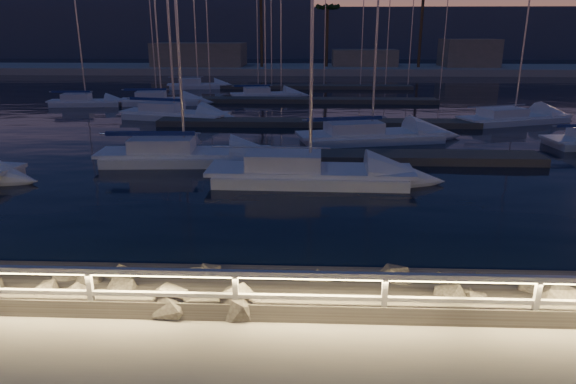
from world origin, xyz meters
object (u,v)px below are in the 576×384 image
Objects in this scene: sailboat_f at (180,154)px; sailboat_l at (511,117)px; sailboat_m at (196,85)px; sailboat_b at (304,172)px; sailboat_e at (159,100)px; sailboat_j at (172,113)px; sailboat_c at (368,134)px; sailboat_n at (264,94)px; guard_rail at (331,285)px; sailboat_i at (84,101)px.

sailboat_f is 24.08m from sailboat_l.
sailboat_b is at bearing -81.67° from sailboat_m.
sailboat_e is 8.33m from sailboat_j.
sailboat_b is 1.08× the size of sailboat_j.
sailboat_c is 1.28× the size of sailboat_n.
sailboat_f is at bearing 153.54° from sailboat_b.
sailboat_c is at bearing -82.81° from sailboat_n.
sailboat_f is at bearing -108.19° from sailboat_n.
sailboat_c reaches higher than sailboat_e.
sailboat_i is at bearing 119.90° from guard_rail.
sailboat_f is at bearing 114.18° from guard_rail.
sailboat_j is 1.19× the size of sailboat_n.
sailboat_j reaches higher than sailboat_i.
sailboat_i is 0.93× the size of sailboat_m.
sailboat_m reaches higher than guard_rail.
sailboat_c is 1.03× the size of sailboat_f.
sailboat_n is (-18.77, 13.46, -0.01)m from sailboat_l.
sailboat_n is at bearing 123.53° from sailboat_l.
sailboat_l is at bearing -18.27° from sailboat_i.
sailboat_m is at bearing 110.74° from sailboat_j.
guard_rail is at bearing -77.64° from sailboat_e.
guard_rail is at bearing -66.10° from sailboat_i.
sailboat_m is at bearing 59.27° from sailboat_i.
guard_rail is 3.14× the size of sailboat_l.
guard_rail is at bearing -85.27° from sailboat_m.
sailboat_n is (-7.91, 20.39, -0.05)m from sailboat_c.
sailboat_j reaches higher than sailboat_m.
sailboat_i is at bearing -125.12° from sailboat_m.
sailboat_i is 0.94× the size of sailboat_n.
guard_rail is 3.08× the size of sailboat_f.
sailboat_n is (5.69, 12.76, -0.05)m from sailboat_j.
guard_rail is at bearing -137.44° from sailboat_l.
guard_rail is 51.34m from sailboat_m.
sailboat_c is (2.96, 20.66, -0.92)m from guard_rail.
sailboat_n is at bearing 79.33° from sailboat_j.
sailboat_j is at bearing -128.02° from sailboat_n.
sailboat_b reaches higher than sailboat_l.
sailboat_b is at bearing -55.74° from sailboat_i.
sailboat_n is (-4.28, 29.04, -0.07)m from sailboat_b.
sailboat_l is (33.93, -7.38, 0.01)m from sailboat_i.
sailboat_l reaches higher than sailboat_m.
sailboat_j is at bearing 122.55° from sailboat_b.
sailboat_l is (27.60, -8.41, -0.02)m from sailboat_e.
sailboat_f reaches higher than sailboat_l.
sailboat_f reaches higher than sailboat_m.
sailboat_j is at bearing -41.19° from sailboat_i.
sailboat_f is 23.79m from sailboat_i.
sailboat_n is at bearing 21.18° from sailboat_e.
sailboat_m is 1.00× the size of sailboat_n.
sailboat_m reaches higher than sailboat_n.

